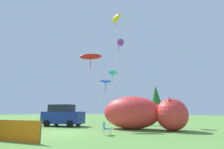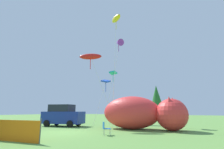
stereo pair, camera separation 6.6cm
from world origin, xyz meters
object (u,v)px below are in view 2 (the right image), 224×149
inflatable_cat (141,114)px  kite_red_lizard (91,57)px  parked_car (63,116)px  kite_blue_box (106,82)px  kite_teal_diamond (113,74)px  folding_chair (106,127)px  kite_purple_delta (119,43)px  kite_yellow_hero (116,19)px

inflatable_cat → kite_red_lizard: kite_red_lizard is taller
parked_car → kite_blue_box: bearing=43.3°
inflatable_cat → kite_red_lizard: size_ratio=1.00×
kite_teal_diamond → kite_blue_box: 3.10m
kite_teal_diamond → kite_blue_box: bearing=-79.1°
folding_chair → kite_teal_diamond: 13.01m
kite_blue_box → inflatable_cat: bearing=-28.3°
parked_car → folding_chair: 8.26m
kite_red_lizard → kite_purple_delta: kite_purple_delta is taller
kite_teal_diamond → kite_yellow_hero: bearing=-55.8°
inflatable_cat → parked_car: bearing=-179.0°
kite_teal_diamond → kite_purple_delta: bearing=-28.9°
kite_purple_delta → kite_yellow_hero: kite_yellow_hero is taller
folding_chair → kite_red_lizard: 8.42m
parked_car → inflatable_cat: 8.30m
inflatable_cat → kite_yellow_hero: size_ratio=0.59×
parked_car → kite_red_lizard: 6.79m
kite_red_lizard → folding_chair: bearing=-40.3°
kite_blue_box → folding_chair: bearing=-57.1°
kite_yellow_hero → folding_chair: bearing=-67.4°
kite_purple_delta → inflatable_cat: bearing=-45.7°
kite_blue_box → kite_yellow_hero: bearing=-35.1°
folding_chair → kite_red_lizard: kite_red_lizard is taller
kite_blue_box → kite_purple_delta: 5.92m
kite_blue_box → kite_red_lizard: bearing=-79.4°
kite_purple_delta → kite_yellow_hero: (1.68, -3.65, 1.24)m
parked_car → kite_yellow_hero: 12.11m
folding_chair → kite_purple_delta: size_ratio=0.08×
inflatable_cat → kite_blue_box: 7.36m
kite_teal_diamond → kite_red_lizard: size_ratio=0.94×
kite_teal_diamond → kite_purple_delta: size_ratio=0.61×
inflatable_cat → kite_purple_delta: kite_purple_delta is taller
parked_car → kite_red_lizard: bearing=-13.0°
parked_car → kite_purple_delta: (3.40, 6.04, 9.48)m
inflatable_cat → kite_teal_diamond: size_ratio=1.07×
inflatable_cat → kite_red_lizard: 7.51m
kite_teal_diamond → kite_blue_box: (0.51, -2.63, -1.55)m
parked_car → kite_blue_box: 6.28m
parked_car → kite_yellow_hero: (5.08, 2.39, 10.73)m
kite_teal_diamond → kite_purple_delta: kite_purple_delta is taller
folding_chair → kite_yellow_hero: bearing=68.1°
kite_purple_delta → kite_blue_box: bearing=-111.9°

